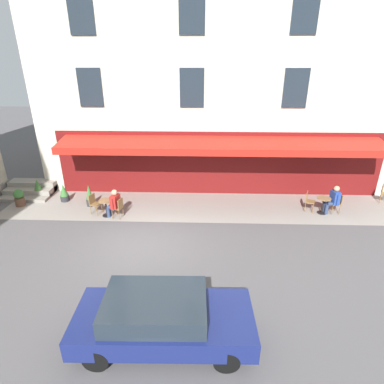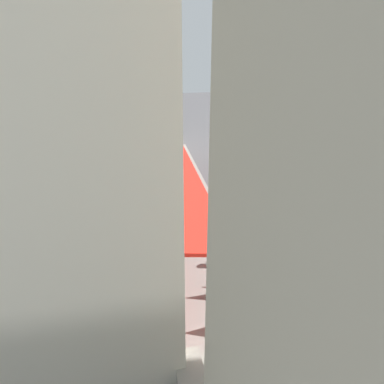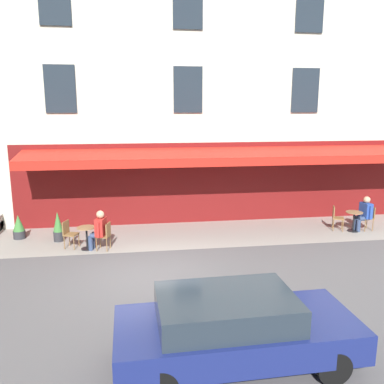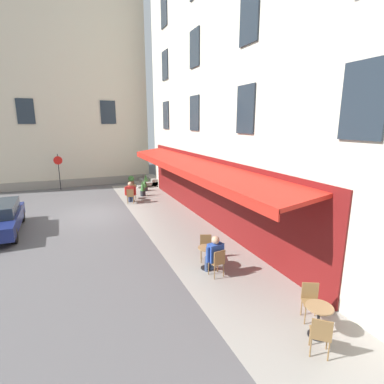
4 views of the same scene
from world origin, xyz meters
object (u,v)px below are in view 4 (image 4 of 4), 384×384
Objects in this scene: seated_patron_in_red at (130,192)px; seated_companion_in_blue at (214,254)px; cafe_table_mid_terrace at (131,193)px; potted_plant_by_steps at (131,181)px; potted_plant_entrance_right at (146,180)px; cafe_chair_wicker_facing_street at (218,261)px; cafe_table_streetside at (319,317)px; cafe_chair_wicker_near_door at (311,298)px; cafe_chair_wicker_corner_left at (206,245)px; cafe_chair_wicker_corner_right at (133,190)px; potted_plant_mid_terrace at (145,185)px; no_parking_sign at (58,165)px; cafe_chair_wicker_by_window at (130,195)px; potted_plant_entrance_left at (143,188)px; cafe_table_near_entrance at (207,255)px; cafe_chair_wicker_under_awning at (321,333)px.

seated_patron_in_red reaches higher than seated_companion_in_blue.
seated_companion_in_blue is (-10.05, -0.62, 0.21)m from cafe_table_mid_terrace.
potted_plant_by_steps is 1.11m from potted_plant_entrance_right.
cafe_chair_wicker_facing_street is 0.69× the size of seated_patron_in_red.
potted_plant_entrance_right reaches higher than cafe_table_streetside.
cafe_chair_wicker_facing_street is at bearing 174.88° from potted_plant_entrance_right.
seated_patron_in_red is at bearing 8.67° from cafe_chair_wicker_near_door.
cafe_chair_wicker_corner_left is 13.09m from potted_plant_entrance_right.
cafe_chair_wicker_corner_right is 3.87m from potted_plant_by_steps.
cafe_table_streetside is at bearing -165.59° from seated_companion_in_blue.
cafe_chair_wicker_corner_left reaches higher than potted_plant_mid_terrace.
no_parking_sign is 3.16× the size of potted_plant_by_steps.
cafe_chair_wicker_corner_right is at bearing 3.52° from cafe_chair_wicker_corner_left.
cafe_chair_wicker_corner_right is at bearing -18.03° from seated_patron_in_red.
seated_companion_in_blue is at bearing -175.26° from cafe_chair_wicker_by_window.
cafe_table_streetside is 0.72× the size of potted_plant_entrance_left.
potted_plant_by_steps is at bearing -1.29° from cafe_table_near_entrance.
potted_plant_by_steps is 3.33m from potted_plant_entrance_left.
potted_plant_entrance_right reaches higher than potted_plant_mid_terrace.
cafe_table_streetside is 0.87× the size of potted_plant_mid_terrace.
cafe_table_mid_terrace is 0.63m from cafe_chair_wicker_corner_right.
cafe_chair_wicker_by_window is at bearing 4.66° from cafe_table_near_entrance.
seated_companion_in_blue is at bearing 174.71° from potted_plant_entrance_right.
cafe_table_near_entrance is 0.29× the size of no_parking_sign.
no_parking_sign is at bearing 51.63° from potted_plant_entrance_left.
seated_patron_in_red is (13.09, 1.61, 0.21)m from cafe_table_streetside.
seated_companion_in_blue is 1.25× the size of potted_plant_entrance_left.
seated_patron_in_red is (-1.00, 0.32, 0.16)m from cafe_chair_wicker_corner_right.
no_parking_sign is (15.33, 4.71, 1.25)m from cafe_chair_wicker_facing_street.
seated_companion_in_blue reaches higher than cafe_chair_wicker_near_door.
cafe_table_streetside is 14.57m from potted_plant_entrance_left.
cafe_chair_wicker_corner_left is 10.12m from potted_plant_entrance_left.
cafe_chair_wicker_facing_street is 1.00× the size of cafe_chair_wicker_under_awning.
potted_plant_mid_terrace is (-1.50, 0.45, -0.04)m from potted_plant_entrance_right.
seated_patron_in_red reaches higher than cafe_table_streetside.
cafe_chair_wicker_under_awning and cafe_chair_wicker_near_door have the same top height.
potted_plant_mid_terrace is (2.50, -1.46, -0.07)m from cafe_table_mid_terrace.
cafe_table_streetside is at bearing -171.12° from cafe_chair_wicker_corner_left.
cafe_chair_wicker_facing_street is at bearing 6.76° from cafe_chair_wicker_under_awning.
seated_companion_in_blue is (0.21, 0.02, 0.15)m from cafe_chair_wicker_facing_street.
cafe_chair_wicker_facing_street is at bearing 23.45° from cafe_chair_wicker_near_door.
potted_plant_entrance_right is (16.94, -0.12, -0.09)m from cafe_chair_wicker_near_door.
potted_plant_entrance_right is (-0.40, -1.03, 0.04)m from potted_plant_by_steps.
cafe_chair_wicker_corner_left is 1.00× the size of cafe_chair_wicker_corner_right.
potted_plant_entrance_right reaches higher than potted_plant_by_steps.
cafe_chair_wicker_corner_right is at bearing 146.71° from potted_plant_mid_terrace.
cafe_chair_wicker_by_window is at bearing 164.76° from cafe_table_mid_terrace.
cafe_table_mid_terrace is (9.05, 0.81, -0.06)m from cafe_chair_wicker_corner_left.
cafe_chair_wicker_corner_left is 1.21× the size of cafe_table_streetside.
cafe_chair_wicker_under_awning reaches higher than potted_plant_mid_terrace.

